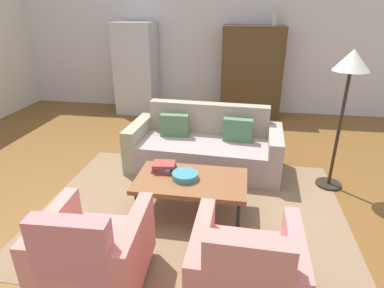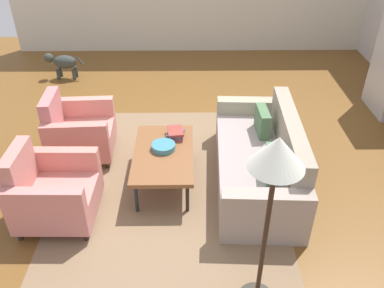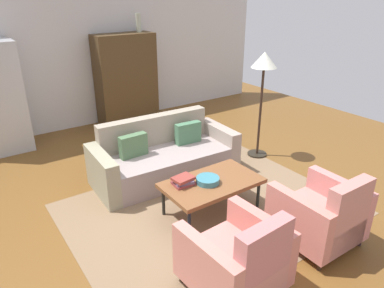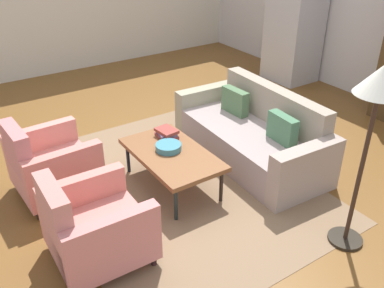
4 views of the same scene
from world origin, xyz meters
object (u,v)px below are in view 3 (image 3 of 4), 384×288
Objects in this scene: armchair_right at (322,217)px; fruit_bowl at (208,180)px; armchair_left at (239,261)px; book_stack at (183,181)px; cabinet at (126,79)px; floor_lamp at (264,70)px; coffee_table at (212,184)px; vase_tall at (138,23)px; couch at (163,157)px.

armchair_right reaches higher than fruit_bowl.
armchair_left is 1.20m from armchair_right.
book_stack is (-0.27, 0.14, 0.01)m from fruit_bowl.
floor_lamp is at bearing -69.64° from cabinet.
coffee_table is 4.12m from vase_tall.
fruit_bowl reaches higher than coffee_table.
fruit_bowl is 3.77m from cabinet.
vase_tall is (1.05, 3.67, 1.51)m from fruit_bowl.
armchair_right is 0.51× the size of floor_lamp.
vase_tall is at bearing -0.77° from cabinet.
couch is at bearing 72.75° from armchair_left.
fruit_bowl is (-0.07, -1.19, 0.18)m from couch.
cabinet is (0.03, 4.85, 0.56)m from armchair_right.
cabinet is 5.03× the size of vase_tall.
cabinet reaches higher than couch.
cabinet is (1.23, 4.85, 0.56)m from armchair_left.
vase_tall reaches higher than book_stack.
book_stack is 2.34m from floor_lamp.
cabinet reaches higher than armchair_right.
floor_lamp is at bearing -76.17° from vase_tall.
coffee_table is 0.37m from book_stack.
armchair_right is at bearing -62.82° from coffee_table.
vase_tall is at bearing 69.66° from book_stack.
cabinet is 1.13m from vase_tall.
vase_tall is 2.92m from floor_lamp.
couch reaches higher than coffee_table.
couch is 1.24× the size of floor_lamp.
cabinet reaches higher than floor_lamp.
vase_tall reaches higher than armchair_right.
armchair_left is at bearing -104.23° from cabinet.
couch is 3.16m from vase_tall.
fruit_bowl is at bearing -100.72° from cabinet.
book_stack is 3.70m from cabinet.
vase_tall is (0.98, 3.67, 1.58)m from coffee_table.
couch is at bearing 89.81° from coffee_table.
armchair_right is at bearing -54.50° from book_stack.
couch is 2.43× the size of armchair_left.
vase_tall is (0.38, 4.84, 1.64)m from armchair_right.
fruit_bowl is 0.16× the size of floor_lamp.
couch is at bearing 169.75° from floor_lamp.
armchair_left reaches higher than coffee_table.
cabinet is at bearing 90.54° from armchair_right.
coffee_table is at bearing -104.97° from vase_tall.
floor_lamp is at bearing 63.38° from armchair_right.
armchair_left reaches higher than book_stack.
book_stack is at bearing 152.99° from fruit_bowl.
armchair_left is 2.46× the size of vase_tall.
cabinet is (0.96, 3.54, 0.42)m from book_stack.
coffee_table is (-0.00, -1.19, 0.11)m from couch.
coffee_table is at bearing 92.47° from couch.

